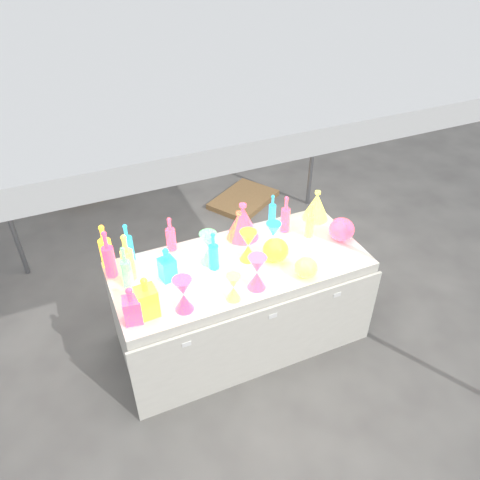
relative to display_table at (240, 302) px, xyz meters
name	(u,v)px	position (x,y,z in m)	size (l,w,h in m)	color
ground	(240,335)	(0.00, 0.01, -0.37)	(80.00, 80.00, 0.00)	slate
canopy_tent	(239,8)	(0.00, 0.02, 2.01)	(3.15, 3.15, 2.46)	gray
display_table	(240,302)	(0.00, 0.00, 0.00)	(1.84, 0.83, 0.75)	silver
cardboard_box_closed	(80,178)	(-0.81, 2.78, -0.17)	(0.55, 0.40, 0.40)	olive
cardboard_box_flat	(244,200)	(0.85, 1.83, -0.34)	(0.73, 0.52, 0.06)	olive
bottle_0	(105,246)	(-0.85, 0.36, 0.54)	(0.09, 0.09, 0.34)	red
bottle_1	(128,242)	(-0.70, 0.36, 0.53)	(0.07, 0.07, 0.30)	#198B19
bottle_2	(108,254)	(-0.85, 0.24, 0.56)	(0.08, 0.08, 0.36)	#EA4C18
bottle_3	(170,234)	(-0.39, 0.36, 0.51)	(0.07, 0.07, 0.27)	#2231CB
bottle_4	(127,257)	(-0.74, 0.16, 0.56)	(0.08, 0.08, 0.36)	#136E7B
bottle_5	(126,267)	(-0.77, 0.08, 0.54)	(0.07, 0.07, 0.32)	#B72496
bottle_7	(214,251)	(-0.19, 0.03, 0.52)	(0.07, 0.07, 0.30)	#198B19
decanter_0	(146,296)	(-0.72, -0.22, 0.52)	(0.12, 0.12, 0.29)	red
decanter_1	(132,305)	(-0.81, -0.24, 0.51)	(0.11, 0.11, 0.26)	#EA4C18
decanter_2	(167,264)	(-0.51, 0.05, 0.50)	(0.10, 0.10, 0.25)	#198B19
hourglass_0	(183,295)	(-0.50, -0.27, 0.50)	(0.12, 0.12, 0.24)	#EA4C18
hourglass_1	(257,272)	(0.00, -0.27, 0.50)	(0.13, 0.13, 0.25)	#2231CB
hourglass_2	(233,288)	(-0.18, -0.31, 0.47)	(0.10, 0.10, 0.19)	#136E7B
hourglass_3	(209,248)	(-0.19, 0.11, 0.50)	(0.12, 0.12, 0.24)	#B72496
hourglass_4	(248,246)	(0.07, 0.03, 0.49)	(0.12, 0.12, 0.24)	red
hourglass_5	(273,236)	(0.28, 0.06, 0.49)	(0.11, 0.11, 0.22)	#198B19
globe_0	(276,251)	(0.25, -0.05, 0.45)	(0.18, 0.18, 0.15)	red
globe_1	(306,268)	(0.35, -0.30, 0.44)	(0.16, 0.16, 0.13)	#136E7B
globe_3	(341,230)	(0.80, -0.03, 0.45)	(0.19, 0.19, 0.15)	#2231CB
lampshade_0	(239,225)	(0.11, 0.29, 0.49)	(0.19, 0.19, 0.23)	yellow
lampshade_2	(243,221)	(0.15, 0.29, 0.52)	(0.25, 0.25, 0.29)	#2231CB
lampshade_3	(316,205)	(0.78, 0.29, 0.50)	(0.21, 0.21, 0.25)	#136E7B
bottle_8	(272,209)	(0.43, 0.37, 0.50)	(0.06, 0.06, 0.25)	#198B19
bottle_10	(286,214)	(0.47, 0.23, 0.53)	(0.07, 0.07, 0.31)	#2231CB
bottle_11	(310,220)	(0.61, 0.09, 0.52)	(0.06, 0.06, 0.28)	#136E7B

